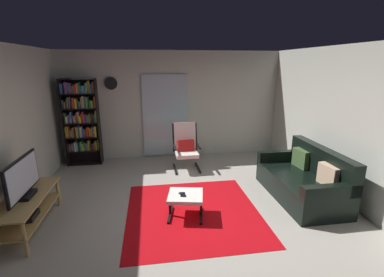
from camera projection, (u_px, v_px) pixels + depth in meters
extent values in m
plane|color=#A8A196|center=(189.00, 214.00, 4.28)|extent=(7.02, 7.02, 0.00)
cube|color=beige|center=(172.00, 105.00, 6.70)|extent=(5.60, 0.06, 2.60)
cube|color=beige|center=(356.00, 128.00, 4.33)|extent=(0.06, 6.00, 2.60)
cube|color=silver|center=(165.00, 116.00, 6.68)|extent=(1.10, 0.01, 2.00)
cube|color=red|center=(193.00, 212.00, 4.33)|extent=(2.08, 2.17, 0.01)
cube|color=tan|center=(26.00, 197.00, 3.77)|extent=(0.51, 1.36, 0.02)
cube|color=tan|center=(29.00, 214.00, 3.85)|extent=(0.47, 1.30, 0.02)
cylinder|color=tan|center=(25.00, 240.00, 3.27)|extent=(0.05, 0.05, 0.48)
cylinder|color=tan|center=(58.00, 192.00, 4.47)|extent=(0.05, 0.05, 0.48)
cylinder|color=tan|center=(32.00, 194.00, 4.41)|extent=(0.05, 0.05, 0.48)
cube|color=black|center=(24.00, 216.00, 3.71)|extent=(0.31, 0.28, 0.07)
cube|color=black|center=(25.00, 195.00, 3.77)|extent=(0.20, 0.32, 0.05)
cube|color=black|center=(22.00, 176.00, 3.69)|extent=(0.04, 0.93, 0.51)
cube|color=silver|center=(24.00, 176.00, 3.69)|extent=(0.01, 0.88, 0.46)
cube|color=black|center=(64.00, 123.00, 6.12)|extent=(0.02, 0.30, 1.98)
cube|color=black|center=(99.00, 122.00, 6.23)|extent=(0.02, 0.30, 1.98)
cube|color=black|center=(83.00, 121.00, 6.31)|extent=(0.77, 0.02, 1.98)
cube|color=black|center=(86.00, 163.00, 6.43)|extent=(0.74, 0.28, 0.02)
cube|color=black|center=(85.00, 150.00, 6.35)|extent=(0.74, 0.28, 0.02)
cube|color=black|center=(83.00, 137.00, 6.26)|extent=(0.74, 0.28, 0.02)
cube|color=black|center=(82.00, 123.00, 6.17)|extent=(0.74, 0.28, 0.02)
cube|color=black|center=(80.00, 108.00, 6.09)|extent=(0.74, 0.28, 0.02)
cube|color=black|center=(78.00, 94.00, 6.00)|extent=(0.74, 0.28, 0.02)
cube|color=black|center=(77.00, 79.00, 5.91)|extent=(0.74, 0.28, 0.02)
cube|color=#2A202C|center=(69.00, 147.00, 6.27)|extent=(0.03, 0.20, 0.19)
cube|color=brown|center=(71.00, 147.00, 6.30)|extent=(0.04, 0.20, 0.16)
cube|color=beige|center=(73.00, 147.00, 6.31)|extent=(0.03, 0.14, 0.16)
cube|color=#3A58AB|center=(74.00, 146.00, 6.29)|extent=(0.04, 0.19, 0.19)
cube|color=beige|center=(76.00, 146.00, 6.28)|extent=(0.02, 0.21, 0.23)
cube|color=teal|center=(78.00, 146.00, 6.32)|extent=(0.04, 0.23, 0.20)
cube|color=#2B8545|center=(80.00, 147.00, 6.32)|extent=(0.04, 0.13, 0.17)
cube|color=#3C9046|center=(82.00, 146.00, 6.31)|extent=(0.04, 0.20, 0.22)
cube|color=gold|center=(84.00, 147.00, 6.31)|extent=(0.03, 0.15, 0.17)
cube|color=#2861A9|center=(86.00, 146.00, 6.34)|extent=(0.03, 0.14, 0.18)
cube|color=#408344|center=(88.00, 146.00, 6.33)|extent=(0.04, 0.11, 0.17)
cube|color=olive|center=(89.00, 145.00, 6.33)|extent=(0.03, 0.18, 0.24)
cube|color=#2B2725|center=(92.00, 147.00, 6.34)|extent=(0.04, 0.11, 0.15)
cube|color=#C03738|center=(94.00, 146.00, 6.37)|extent=(0.03, 0.13, 0.15)
cube|color=#9E9F36|center=(96.00, 145.00, 6.35)|extent=(0.03, 0.11, 0.21)
cube|color=#9D9835|center=(97.00, 146.00, 6.35)|extent=(0.02, 0.15, 0.18)
cube|color=gold|center=(99.00, 144.00, 6.37)|extent=(0.02, 0.11, 0.24)
cube|color=olive|center=(67.00, 132.00, 6.16)|extent=(0.04, 0.16, 0.25)
cube|color=orange|center=(69.00, 131.00, 6.18)|extent=(0.02, 0.19, 0.26)
cube|color=gold|center=(71.00, 133.00, 6.22)|extent=(0.02, 0.13, 0.18)
cube|color=beige|center=(72.00, 134.00, 6.20)|extent=(0.04, 0.12, 0.15)
cube|color=brown|center=(74.00, 132.00, 6.20)|extent=(0.03, 0.24, 0.23)
cube|color=red|center=(76.00, 131.00, 6.20)|extent=(0.04, 0.13, 0.25)
cube|color=olive|center=(78.00, 132.00, 6.20)|extent=(0.04, 0.23, 0.24)
cube|color=#2C54AB|center=(80.00, 131.00, 6.20)|extent=(0.02, 0.14, 0.26)
cube|color=beige|center=(82.00, 132.00, 6.22)|extent=(0.04, 0.21, 0.23)
cube|color=#2D63B5|center=(84.00, 133.00, 6.23)|extent=(0.03, 0.11, 0.18)
cube|color=brown|center=(86.00, 133.00, 6.25)|extent=(0.04, 0.12, 0.17)
cube|color=red|center=(88.00, 132.00, 6.23)|extent=(0.03, 0.13, 0.22)
cube|color=orange|center=(90.00, 132.00, 6.27)|extent=(0.04, 0.13, 0.20)
cube|color=orange|center=(92.00, 132.00, 6.26)|extent=(0.03, 0.13, 0.18)
cube|color=#3E58A2|center=(93.00, 131.00, 6.27)|extent=(0.03, 0.15, 0.24)
cube|color=orange|center=(95.00, 132.00, 6.28)|extent=(0.02, 0.20, 0.20)
cube|color=gold|center=(96.00, 131.00, 6.28)|extent=(0.04, 0.24, 0.24)
cube|color=#328E3B|center=(65.00, 118.00, 6.10)|extent=(0.04, 0.13, 0.23)
cube|color=beige|center=(68.00, 119.00, 6.10)|extent=(0.03, 0.20, 0.16)
cube|color=#8A458E|center=(70.00, 118.00, 6.13)|extent=(0.04, 0.15, 0.19)
cube|color=#3B6CB7|center=(71.00, 117.00, 6.09)|extent=(0.02, 0.16, 0.25)
cube|color=gold|center=(74.00, 119.00, 6.14)|extent=(0.03, 0.11, 0.16)
cube|color=#BBBEA0|center=(75.00, 119.00, 6.13)|extent=(0.03, 0.15, 0.16)
cube|color=#BF3532|center=(77.00, 118.00, 6.14)|extent=(0.03, 0.15, 0.22)
cube|color=beige|center=(79.00, 117.00, 6.13)|extent=(0.03, 0.15, 0.25)
cube|color=gold|center=(81.00, 119.00, 6.15)|extent=(0.04, 0.23, 0.16)
cube|color=red|center=(83.00, 117.00, 6.15)|extent=(0.04, 0.16, 0.24)
cube|color=#92348A|center=(85.00, 118.00, 6.17)|extent=(0.04, 0.21, 0.17)
cube|color=#894985|center=(87.00, 118.00, 6.17)|extent=(0.03, 0.12, 0.18)
cube|color=#3C8F3F|center=(88.00, 119.00, 6.17)|extent=(0.04, 0.18, 0.16)
cube|color=#3C793C|center=(90.00, 118.00, 6.18)|extent=(0.03, 0.23, 0.21)
cube|color=red|center=(92.00, 118.00, 6.20)|extent=(0.03, 0.11, 0.17)
cube|color=#2C2226|center=(93.00, 118.00, 6.20)|extent=(0.04, 0.15, 0.20)
cube|color=#39804F|center=(95.00, 118.00, 6.18)|extent=(0.03, 0.12, 0.17)
cube|color=#9C983D|center=(97.00, 116.00, 6.20)|extent=(0.03, 0.24, 0.26)
cube|color=#222D34|center=(64.00, 104.00, 6.02)|extent=(0.03, 0.21, 0.20)
cube|color=brown|center=(66.00, 105.00, 6.01)|extent=(0.04, 0.20, 0.15)
cube|color=#904996|center=(67.00, 104.00, 6.02)|extent=(0.02, 0.12, 0.21)
cube|color=#3E854F|center=(69.00, 103.00, 6.01)|extent=(0.02, 0.17, 0.24)
cube|color=brown|center=(70.00, 103.00, 6.01)|extent=(0.03, 0.15, 0.26)
cube|color=#2864B1|center=(72.00, 103.00, 6.04)|extent=(0.04, 0.11, 0.23)
cube|color=red|center=(74.00, 103.00, 6.02)|extent=(0.04, 0.17, 0.24)
cube|color=gold|center=(76.00, 103.00, 6.04)|extent=(0.04, 0.20, 0.21)
cube|color=teal|center=(79.00, 105.00, 6.07)|extent=(0.04, 0.10, 0.15)
cube|color=#2954AA|center=(80.00, 105.00, 6.07)|extent=(0.02, 0.21, 0.15)
cube|color=gold|center=(82.00, 103.00, 6.08)|extent=(0.02, 0.17, 0.24)
cube|color=beige|center=(84.00, 102.00, 6.08)|extent=(0.04, 0.17, 0.27)
cube|color=brown|center=(86.00, 102.00, 6.08)|extent=(0.02, 0.23, 0.27)
cube|color=#308D4A|center=(88.00, 102.00, 6.09)|extent=(0.04, 0.23, 0.25)
cube|color=#2D8853|center=(90.00, 104.00, 6.10)|extent=(0.03, 0.12, 0.17)
cube|color=gold|center=(92.00, 104.00, 6.12)|extent=(0.04, 0.17, 0.17)
cube|color=#387843|center=(94.00, 104.00, 6.11)|extent=(0.02, 0.18, 0.16)
cube|color=orange|center=(95.00, 102.00, 6.09)|extent=(0.03, 0.13, 0.25)
cube|color=#3764AC|center=(62.00, 88.00, 5.90)|extent=(0.04, 0.16, 0.22)
cube|color=black|center=(64.00, 89.00, 5.94)|extent=(0.02, 0.13, 0.17)
cube|color=#355CA2|center=(65.00, 88.00, 5.94)|extent=(0.02, 0.12, 0.24)
cube|color=#894594|center=(66.00, 88.00, 5.92)|extent=(0.04, 0.14, 0.24)
cube|color=teal|center=(69.00, 88.00, 5.93)|extent=(0.04, 0.11, 0.23)
cube|color=purple|center=(71.00, 88.00, 5.93)|extent=(0.03, 0.16, 0.22)
cube|color=#3E7F46|center=(73.00, 90.00, 5.95)|extent=(0.04, 0.16, 0.15)
cube|color=red|center=(75.00, 89.00, 5.95)|extent=(0.03, 0.23, 0.19)
cube|color=orange|center=(78.00, 88.00, 5.98)|extent=(0.04, 0.20, 0.21)
cube|color=#418B47|center=(79.00, 88.00, 5.97)|extent=(0.02, 0.18, 0.23)
cube|color=#3462B5|center=(81.00, 89.00, 5.97)|extent=(0.03, 0.12, 0.17)
cube|color=teal|center=(83.00, 89.00, 6.00)|extent=(0.04, 0.15, 0.17)
cube|color=teal|center=(84.00, 89.00, 5.98)|extent=(0.02, 0.12, 0.17)
cube|color=#53A08E|center=(87.00, 88.00, 5.99)|extent=(0.04, 0.14, 0.22)
cube|color=orange|center=(89.00, 87.00, 5.98)|extent=(0.04, 0.11, 0.27)
cube|color=#2E61A3|center=(92.00, 88.00, 6.01)|extent=(0.04, 0.22, 0.20)
cube|color=orange|center=(94.00, 87.00, 6.02)|extent=(0.02, 0.19, 0.25)
cube|color=black|center=(300.00, 187.00, 4.76)|extent=(0.90, 1.74, 0.40)
cube|color=black|center=(322.00, 162.00, 4.70)|extent=(0.18, 1.74, 0.50)
cube|color=black|center=(331.00, 192.00, 3.92)|extent=(0.90, 0.14, 0.20)
cube|color=black|center=(280.00, 156.00, 5.45)|extent=(0.90, 0.14, 0.20)
cube|color=beige|center=(329.00, 175.00, 4.32)|extent=(0.17, 0.39, 0.34)
cube|color=#436235|center=(301.00, 158.00, 5.09)|extent=(0.18, 0.39, 0.34)
cube|color=black|center=(198.00, 168.00, 6.12)|extent=(0.04, 0.60, 0.04)
cube|color=black|center=(196.00, 137.00, 6.19)|extent=(0.04, 0.18, 0.63)
cube|color=black|center=(198.00, 145.00, 6.00)|extent=(0.04, 0.52, 0.03)
cube|color=black|center=(175.00, 169.00, 6.04)|extent=(0.04, 0.60, 0.04)
cube|color=black|center=(173.00, 138.00, 6.11)|extent=(0.04, 0.18, 0.63)
cube|color=black|center=(175.00, 147.00, 5.92)|extent=(0.04, 0.52, 0.03)
cube|color=white|center=(187.00, 154.00, 5.97)|extent=(0.48, 0.52, 0.08)
cube|color=white|center=(185.00, 136.00, 6.12)|extent=(0.48, 0.19, 0.60)
cube|color=red|center=(186.00, 147.00, 6.03)|extent=(0.38, 0.23, 0.34)
cube|color=white|center=(185.00, 196.00, 4.12)|extent=(0.60, 0.57, 0.06)
cube|color=black|center=(170.00, 215.00, 4.22)|extent=(0.13, 0.48, 0.04)
cube|color=black|center=(170.00, 206.00, 4.18)|extent=(0.04, 0.04, 0.31)
cube|color=black|center=(201.00, 215.00, 4.20)|extent=(0.13, 0.48, 0.04)
cube|color=black|center=(201.00, 206.00, 4.16)|extent=(0.04, 0.04, 0.31)
cube|color=black|center=(182.00, 195.00, 4.09)|extent=(0.10, 0.15, 0.02)
cube|color=black|center=(183.00, 195.00, 4.10)|extent=(0.08, 0.15, 0.01)
cylinder|color=silver|center=(111.00, 83.00, 6.28)|extent=(0.28, 0.02, 0.28)
cylinder|color=black|center=(111.00, 83.00, 6.27)|extent=(0.29, 0.01, 0.29)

